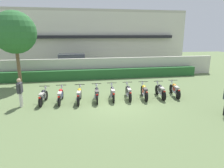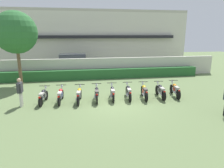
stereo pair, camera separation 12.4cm
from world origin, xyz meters
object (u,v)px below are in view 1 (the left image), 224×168
at_px(motorcycle_in_row_4, 113,92).
at_px(motorcycle_in_row_8, 175,89).
at_px(motorcycle_in_row_6, 144,91).
at_px(motorcycle_in_row_1, 61,95).
at_px(motorcycle_in_row_5, 128,92).
at_px(tree_near_inspector, 15,33).
at_px(motorcycle_in_row_7, 160,90).
at_px(inspector_person, 20,90).
at_px(motorcycle_in_row_0, 43,96).
at_px(motorcycle_in_row_2, 79,95).
at_px(motorcycle_in_row_3, 97,94).
at_px(parked_car, 74,63).

relative_size(motorcycle_in_row_4, motorcycle_in_row_8, 0.98).
bearing_deg(motorcycle_in_row_6, motorcycle_in_row_1, 95.90).
distance_m(motorcycle_in_row_5, motorcycle_in_row_6, 0.99).
relative_size(tree_near_inspector, motorcycle_in_row_7, 2.98).
distance_m(motorcycle_in_row_1, inspector_person, 2.18).
height_order(motorcycle_in_row_0, motorcycle_in_row_2, motorcycle_in_row_2).
bearing_deg(tree_near_inspector, motorcycle_in_row_8, -24.56).
xyz_separation_m(motorcycle_in_row_2, motorcycle_in_row_6, (3.99, -0.01, 0.00)).
bearing_deg(motorcycle_in_row_3, motorcycle_in_row_2, 97.27).
height_order(parked_car, motorcycle_in_row_2, parked_car).
height_order(motorcycle_in_row_8, inspector_person, inspector_person).
height_order(parked_car, tree_near_inspector, tree_near_inspector).
relative_size(motorcycle_in_row_7, motorcycle_in_row_8, 0.99).
bearing_deg(motorcycle_in_row_2, motorcycle_in_row_8, -82.73).
bearing_deg(motorcycle_in_row_1, motorcycle_in_row_6, -88.18).
xyz_separation_m(motorcycle_in_row_6, motorcycle_in_row_8, (2.09, 0.09, -0.01)).
relative_size(motorcycle_in_row_5, inspector_person, 1.18).
height_order(motorcycle_in_row_5, motorcycle_in_row_8, motorcycle_in_row_5).
relative_size(motorcycle_in_row_1, motorcycle_in_row_6, 0.97).
relative_size(tree_near_inspector, motorcycle_in_row_2, 2.94).
distance_m(motorcycle_in_row_2, motorcycle_in_row_4, 2.02).
relative_size(motorcycle_in_row_1, motorcycle_in_row_7, 0.98).
bearing_deg(tree_near_inspector, motorcycle_in_row_7, -27.31).
xyz_separation_m(parked_car, motorcycle_in_row_8, (6.46, -9.91, -0.49)).
distance_m(motorcycle_in_row_0, motorcycle_in_row_2, 2.06).
relative_size(motorcycle_in_row_5, motorcycle_in_row_6, 0.99).
distance_m(tree_near_inspector, motorcycle_in_row_6, 10.42).
distance_m(motorcycle_in_row_3, motorcycle_in_row_4, 0.98).
bearing_deg(motorcycle_in_row_3, motorcycle_in_row_1, 91.42).
relative_size(motorcycle_in_row_3, motorcycle_in_row_8, 0.99).
bearing_deg(motorcycle_in_row_2, motorcycle_in_row_5, -81.56).
distance_m(parked_car, inspector_person, 10.53).
bearing_deg(motorcycle_in_row_2, tree_near_inspector, 48.87).
bearing_deg(motorcycle_in_row_0, parked_car, -3.34).
bearing_deg(motorcycle_in_row_1, motorcycle_in_row_7, -87.92).
distance_m(parked_car, motorcycle_in_row_8, 11.84).
height_order(motorcycle_in_row_3, motorcycle_in_row_6, motorcycle_in_row_6).
distance_m(parked_car, motorcycle_in_row_3, 10.05).
bearing_deg(motorcycle_in_row_7, motorcycle_in_row_1, 93.03).
relative_size(motorcycle_in_row_0, motorcycle_in_row_4, 0.95).
relative_size(parked_car, motorcycle_in_row_5, 2.39).
xyz_separation_m(motorcycle_in_row_0, motorcycle_in_row_6, (6.05, -0.14, 0.02)).
distance_m(motorcycle_in_row_0, motorcycle_in_row_3, 3.09).
relative_size(motorcycle_in_row_0, inspector_person, 1.11).
xyz_separation_m(motorcycle_in_row_4, motorcycle_in_row_6, (1.98, -0.16, 0.02)).
bearing_deg(motorcycle_in_row_0, motorcycle_in_row_6, -85.02).
relative_size(tree_near_inspector, motorcycle_in_row_0, 3.16).
distance_m(motorcycle_in_row_0, motorcycle_in_row_6, 6.05).
xyz_separation_m(tree_near_inspector, motorcycle_in_row_1, (3.40, -4.74, -3.57)).
bearing_deg(motorcycle_in_row_4, motorcycle_in_row_8, -85.68).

